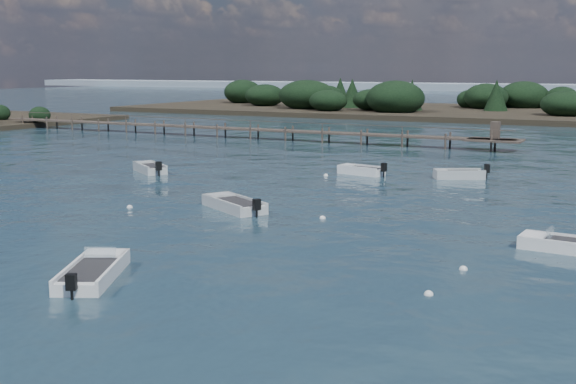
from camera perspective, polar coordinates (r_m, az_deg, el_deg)
The scene contains 14 objects.
ground at distance 82.23m, azimuth 14.94°, elevation 4.14°, with size 400.00×400.00×0.00m, color #172A36.
dinghy_near_olive at distance 27.42m, azimuth -15.13°, elevation -6.30°, with size 3.48×4.78×1.18m.
tender_far_white at distance 52.30m, azimuth 5.81°, elevation 1.58°, with size 3.79×1.93×1.27m.
dinghy_mid_white_b at distance 32.57m, azimuth 21.56°, elevation -4.12°, with size 4.65×1.90×1.14m.
dinghy_mid_grey at distance 39.29m, azimuth -4.30°, elevation -1.14°, with size 4.69×3.67×1.22m.
tender_far_grey_b at distance 51.49m, azimuth 13.37°, elevation 1.24°, with size 3.73×2.79×1.30m.
tender_far_grey at distance 54.16m, azimuth -10.86°, elevation 1.73°, with size 3.87×3.25×1.31m.
buoy_b at distance 25.13m, azimuth 11.05°, elevation -7.98°, with size 0.32×0.32×0.32m, color white.
buoy_c at distance 40.65m, azimuth -12.40°, elevation -1.22°, with size 0.32×0.32×0.32m, color white.
buoy_e at distance 51.47m, azimuth 3.01°, elevation 1.28°, with size 0.32×0.32×0.32m, color white.
buoy_extra_a at distance 36.87m, azimuth 2.75°, elevation -2.11°, with size 0.32×0.32×0.32m, color white.
buoy_extra_b at distance 28.43m, azimuth 13.68°, elevation -5.99°, with size 0.32×0.32×0.32m, color white.
jetty at distance 78.82m, azimuth -2.69°, elevation 4.95°, with size 64.50×3.20×3.40m.
distant_haze at distance 272.26m, azimuth 4.16°, elevation 8.14°, with size 280.00×20.00×2.40m, color #8391A2.
Camera 1 is at (17.65, -19.95, 7.58)m, focal length 45.00 mm.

